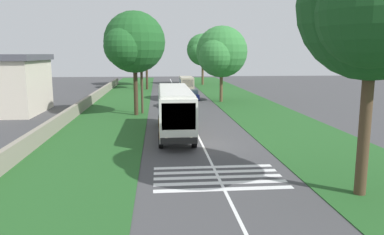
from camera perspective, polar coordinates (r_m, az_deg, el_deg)
ground at (r=26.70m, az=1.65°, el=-4.29°), size 160.00×160.00×0.00m
grass_verge_left at (r=41.54m, az=-12.16°, el=0.57°), size 120.00×8.00×0.04m
grass_verge_right at (r=42.74m, az=10.22°, el=0.89°), size 120.00×8.00×0.04m
centre_line at (r=41.34m, az=-0.81°, el=0.73°), size 110.00×0.16×0.01m
coach_bus at (r=29.65m, az=-2.61°, el=1.34°), size 11.16×2.62×3.73m
zebra_crossing at (r=20.19m, az=3.98°, el=-8.96°), size 4.05×6.80×0.01m
trailing_car_0 at (r=46.28m, az=-3.28°, el=2.50°), size 4.30×1.78×1.43m
trailing_car_1 at (r=52.95m, az=-0.03°, el=3.43°), size 4.30×1.78×1.43m
trailing_minibus_0 at (r=63.42m, az=-0.85°, el=5.27°), size 6.00×2.14×2.53m
roadside_tree_left_0 at (r=68.02m, az=-7.05°, el=10.63°), size 5.81×4.75×10.13m
roadside_tree_left_1 at (r=39.65m, az=-8.91°, el=10.95°), size 7.37×6.26×10.66m
roadside_tree_left_2 at (r=76.88m, az=-7.86°, el=10.00°), size 8.62×6.88×10.59m
roadside_tree_right_0 at (r=50.51m, az=4.27°, el=9.65°), size 8.29×6.73×9.95m
roadside_tree_right_1 at (r=78.01m, az=1.52°, el=10.07°), size 7.74×6.46×10.33m
roadside_tree_right_2 at (r=18.43m, az=25.08°, el=14.51°), size 8.07×6.50×11.71m
utility_pole at (r=40.63m, az=-7.62°, el=6.64°), size 0.24×1.40×8.32m
roadside_wall at (r=46.86m, az=-15.59°, el=2.22°), size 70.00×0.40×1.21m
roadside_building at (r=45.50m, az=-26.47°, el=4.60°), size 9.60×8.18×6.33m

